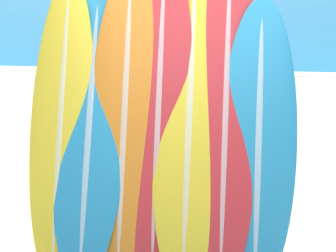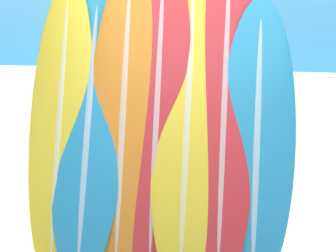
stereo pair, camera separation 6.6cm
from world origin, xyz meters
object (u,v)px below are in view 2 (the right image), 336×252
surfboard_slot_0 (61,124)px  surfboard_slot_6 (257,144)px  surfboard_slot_2 (123,121)px  person_mid_beach (87,57)px  surfboard_rack (154,209)px  person_far_left (242,60)px  surfboard_slot_1 (89,130)px  surfboard_slot_5 (224,112)px  surfboard_slot_3 (157,114)px  person_near_water (225,41)px  surfboard_slot_4 (188,112)px

surfboard_slot_0 → surfboard_slot_6: (1.48, -0.03, -0.08)m
surfboard_slot_2 → person_mid_beach: surfboard_slot_2 is taller
surfboard_rack → person_far_left: (0.75, 5.14, 0.37)m
surfboard_slot_1 → surfboard_slot_5: 1.03m
person_far_left → surfboard_slot_5: bearing=177.8°
surfboard_slot_6 → person_far_left: (0.00, 5.11, -0.18)m
surfboard_rack → surfboard_slot_3: (0.01, 0.10, 0.73)m
surfboard_slot_6 → person_mid_beach: 4.99m
surfboard_slot_0 → surfboard_slot_1: size_ratio=1.03×
surfboard_slot_5 → person_near_water: 6.93m
surfboard_slot_1 → surfboard_slot_0: bearing=177.8°
surfboard_slot_6 → surfboard_slot_0: bearing=178.8°
person_mid_beach → surfboard_rack: bearing=153.0°
surfboard_slot_2 → person_near_water: size_ratio=1.32×
surfboard_rack → surfboard_slot_2: size_ratio=0.79×
surfboard_slot_1 → surfboard_slot_2: 0.28m
surfboard_rack → surfboard_slot_4: bearing=26.6°
surfboard_slot_5 → surfboard_slot_2: bearing=-176.5°
surfboard_slot_3 → person_far_left: 5.10m
surfboard_slot_3 → person_far_left: surfboard_slot_3 is taller
surfboard_slot_1 → person_mid_beach: surfboard_slot_1 is taller
surfboard_slot_3 → surfboard_slot_4: size_ratio=0.99×
surfboard_slot_3 → person_far_left: (0.74, 5.03, -0.36)m
surfboard_slot_2 → surfboard_slot_5: surfboard_slot_5 is taller
surfboard_rack → surfboard_slot_6: size_ratio=0.88×
surfboard_slot_3 → surfboard_slot_6: size_ratio=1.17×
person_far_left → surfboard_slot_1: bearing=166.7°
surfboard_slot_3 → surfboard_slot_5: size_ratio=0.98×
surfboard_slot_0 → surfboard_slot_4: bearing=3.5°
person_near_water → person_far_left: 1.94m
person_near_water → surfboard_slot_2: bearing=42.7°
surfboard_rack → surfboard_slot_6: surfboard_slot_6 is taller
surfboard_slot_0 → surfboard_slot_2: (0.49, 0.02, 0.04)m
surfboard_slot_1 → surfboard_slot_2: bearing=5.2°
person_mid_beach → surfboard_slot_3: bearing=153.6°
surfboard_slot_5 → person_mid_beach: size_ratio=1.38×
surfboard_slot_3 → surfboard_slot_4: bearing=4.2°
surfboard_rack → surfboard_slot_3: surfboard_slot_3 is taller
surfboard_slot_5 → surfboard_slot_6: (0.24, -0.09, -0.21)m
surfboard_slot_2 → surfboard_slot_4: (0.48, 0.04, 0.07)m
surfboard_slot_4 → surfboard_rack: bearing=-153.4°
surfboard_slot_1 → surfboard_slot_4: surfboard_slot_4 is taller
surfboard_slot_4 → surfboard_slot_5: 0.27m
surfboard_slot_4 → person_far_left: surfboard_slot_4 is taller
surfboard_slot_2 → person_far_left: 5.17m
surfboard_slot_4 → surfboard_slot_5: bearing=0.5°
surfboard_slot_4 → surfboard_slot_2: bearing=-174.9°
person_near_water → surfboard_slot_4: bearing=46.6°
surfboard_slot_4 → surfboard_slot_6: bearing=-9.9°
surfboard_slot_5 → person_mid_beach: surfboard_slot_5 is taller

